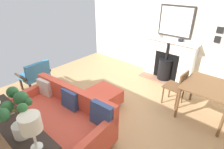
{
  "coord_description": "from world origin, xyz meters",
  "views": [
    {
      "loc": [
        2.21,
        2.25,
        2.49
      ],
      "look_at": [
        -0.38,
        -0.04,
        0.7
      ],
      "focal_mm": 29.06,
      "sensor_mm": 36.0,
      "label": 1
    }
  ],
  "objects": [
    {
      "name": "ground_plane",
      "position": [
        0.0,
        0.0,
        -0.0
      ],
      "size": [
        4.93,
        5.22,
        0.01
      ],
      "primitive_type": "cube",
      "color": "tan"
    },
    {
      "name": "book_stack",
      "position": [
        1.68,
        -0.33,
        0.78
      ],
      "size": [
        0.3,
        0.23,
        0.07
      ],
      "color": "beige",
      "rests_on": "console_table"
    },
    {
      "name": "table_lamp_far_end",
      "position": [
        1.68,
        0.6,
        1.11
      ],
      "size": [
        0.24,
        0.24,
        0.48
      ],
      "color": "white",
      "rests_on": "console_table"
    },
    {
      "name": "fireplace",
      "position": [
        -2.24,
        0.36,
        0.51
      ],
      "size": [
        0.56,
        1.44,
        1.13
      ],
      "color": "#93664C",
      "rests_on": "ground"
    },
    {
      "name": "photo_gallery_row",
      "position": [
        -2.39,
        1.45,
        1.44
      ],
      "size": [
        0.02,
        0.31,
        0.36
      ],
      "color": "black"
    },
    {
      "name": "wall_left",
      "position": [
        -2.46,
        0.0,
        1.44
      ],
      "size": [
        0.12,
        5.22,
        2.88
      ],
      "primitive_type": "cube",
      "color": "beige",
      "rests_on": "ground"
    },
    {
      "name": "dining_chair_near_fireplace",
      "position": [
        -1.23,
        1.11,
        0.49
      ],
      "size": [
        0.42,
        0.42,
        0.83
      ],
      "color": "brown",
      "rests_on": "ground"
    },
    {
      "name": "mirror_over_mantel",
      "position": [
        -2.37,
        0.36,
        1.58
      ],
      "size": [
        0.04,
        0.89,
        0.78
      ],
      "color": "#2D2823"
    },
    {
      "name": "mantel_bowl_far",
      "position": [
        -2.28,
        0.61,
        1.16
      ],
      "size": [
        0.14,
        0.14,
        0.06
      ],
      "color": "black",
      "rests_on": "fireplace"
    },
    {
      "name": "console_table",
      "position": [
        1.68,
        -0.04,
        0.66
      ],
      "size": [
        0.39,
        1.72,
        0.75
      ],
      "color": "black",
      "rests_on": "ground"
    },
    {
      "name": "dining_table",
      "position": [
        -1.23,
        1.7,
        0.63
      ],
      "size": [
        0.92,
        0.89,
        0.72
      ],
      "color": "brown",
      "rests_on": "ground"
    },
    {
      "name": "ottoman",
      "position": [
        -0.13,
        -0.08,
        0.24
      ],
      "size": [
        0.68,
        0.68,
        0.39
      ],
      "color": "#B2B2B7",
      "rests_on": "ground"
    },
    {
      "name": "potted_plant",
      "position": [
        1.7,
        0.28,
        1.11
      ],
      "size": [
        0.46,
        0.48,
        0.6
      ],
      "color": "silver",
      "rests_on": "console_table"
    },
    {
      "name": "sofa",
      "position": [
        0.94,
        -0.04,
        0.35
      ],
      "size": [
        1.06,
        1.97,
        0.83
      ],
      "color": "#B2B2B7",
      "rests_on": "ground"
    },
    {
      "name": "armchair_accent",
      "position": [
        0.5,
        -1.78,
        0.46
      ],
      "size": [
        0.71,
        0.62,
        0.8
      ],
      "color": "#4C3321",
      "rests_on": "ground"
    },
    {
      "name": "mantel_bowl_near",
      "position": [
        -2.28,
        0.01,
        1.15
      ],
      "size": [
        0.16,
        0.16,
        0.04
      ],
      "color": "#9E9384",
      "rests_on": "fireplace"
    }
  ]
}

